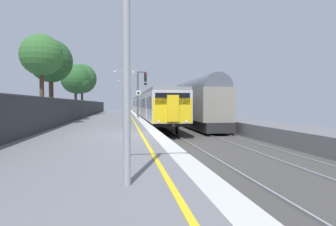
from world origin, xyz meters
The scene contains 13 objects.
ground centered at (2.64, 0.00, -0.61)m, with size 17.40×110.00×1.21m.
commuter_train_at_platform centered at (2.10, 26.88, 1.27)m, with size 2.83×42.97×3.81m.
freight_train_adjacent_track centered at (6.10, 34.00, 1.68)m, with size 2.60×53.46×4.89m.
signal_gantry centered at (0.62, 18.48, 3.15)m, with size 1.10×0.24×5.04m.
speed_limit_sign centered at (0.25, 14.98, 1.81)m, with size 0.59×0.08×2.85m.
platform_lamp_near centered at (-1.13, -8.53, 3.01)m, with size 2.00×0.20×5.03m.
platform_lamp_mid centered at (-1.13, 15.05, 2.90)m, with size 2.00×0.20×4.82m.
platform_lamp_far centered at (-1.13, 38.63, 3.41)m, with size 2.00×0.20×5.79m.
platform_back_fence centered at (-5.45, 0.00, 0.97)m, with size 0.07×99.00×1.85m.
background_tree_left centered at (-6.87, 7.66, 4.77)m, with size 2.87×2.87×6.30m.
background_tree_centre centered at (-7.07, 24.33, 4.49)m, with size 3.68×3.67×6.46m.
background_tree_right centered at (-7.26, 12.11, 4.97)m, with size 3.64×3.64×6.94m.
background_tree_back centered at (-7.24, 29.11, 4.88)m, with size 4.23×4.13×7.12m.
Camera 1 is at (-1.18, -13.75, 1.46)m, focal length 31.03 mm.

